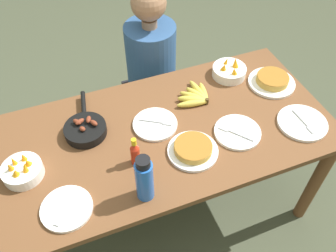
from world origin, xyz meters
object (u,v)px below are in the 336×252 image
at_px(frittata_plate_side, 193,149).
at_px(fruit_bowl_mango, 22,170).
at_px(fruit_bowl_citrus, 229,71).
at_px(empty_plate_far_right, 237,132).
at_px(banana_bunch, 196,97).
at_px(empty_plate_near_front, 302,123).
at_px(hot_sauce_bottle, 135,153).
at_px(empty_plate_mid_edge, 67,208).
at_px(frittata_plate_center, 272,81).
at_px(skillet, 85,129).
at_px(water_bottle, 144,179).
at_px(empty_plate_far_left, 155,124).
at_px(person_figure, 152,83).

bearing_deg(frittata_plate_side, fruit_bowl_mango, 168.31).
bearing_deg(fruit_bowl_citrus, empty_plate_far_right, -112.29).
xyz_separation_m(banana_bunch, empty_plate_near_front, (0.43, -0.37, -0.01)).
relative_size(empty_plate_near_front, fruit_bowl_mango, 1.39).
distance_m(banana_bunch, fruit_bowl_citrus, 0.28).
relative_size(banana_bunch, hot_sauce_bottle, 1.29).
relative_size(banana_bunch, empty_plate_near_front, 0.84).
distance_m(frittata_plate_side, empty_plate_near_front, 0.60).
bearing_deg(empty_plate_mid_edge, frittata_plate_center, 16.82).
height_order(frittata_plate_center, hot_sauce_bottle, hot_sauce_bottle).
height_order(banana_bunch, empty_plate_mid_edge, banana_bunch).
height_order(skillet, water_bottle, water_bottle).
bearing_deg(frittata_plate_side, banana_bunch, 63.12).
distance_m(fruit_bowl_mango, hot_sauce_bottle, 0.51).
bearing_deg(banana_bunch, hot_sauce_bottle, -146.85).
xyz_separation_m(frittata_plate_center, empty_plate_mid_edge, (-1.24, -0.38, -0.02)).
bearing_deg(frittata_plate_center, empty_plate_far_right, -144.35).
relative_size(empty_plate_far_right, water_bottle, 0.93).
bearing_deg(skillet, banana_bunch, -78.46).
relative_size(frittata_plate_side, fruit_bowl_mango, 1.34).
distance_m(frittata_plate_side, water_bottle, 0.33).
bearing_deg(fruit_bowl_mango, banana_bunch, 10.29).
xyz_separation_m(skillet, empty_plate_near_front, (1.05, -0.35, -0.02)).
xyz_separation_m(skillet, fruit_bowl_mango, (-0.32, -0.15, 0.01)).
relative_size(frittata_plate_center, empty_plate_far_left, 1.16).
height_order(empty_plate_near_front, fruit_bowl_mango, fruit_bowl_mango).
relative_size(skillet, fruit_bowl_citrus, 1.90).
height_order(banana_bunch, frittata_plate_side, frittata_plate_side).
xyz_separation_m(empty_plate_far_right, fruit_bowl_mango, (-1.03, 0.13, 0.03)).
relative_size(empty_plate_near_front, empty_plate_far_right, 1.08).
distance_m(frittata_plate_side, fruit_bowl_citrus, 0.62).
xyz_separation_m(frittata_plate_center, fruit_bowl_citrus, (-0.19, 0.15, 0.01)).
relative_size(frittata_plate_center, hot_sauce_bottle, 1.60).
bearing_deg(frittata_plate_side, water_bottle, -154.16).
height_order(fruit_bowl_citrus, water_bottle, water_bottle).
xyz_separation_m(water_bottle, person_figure, (0.36, 0.97, -0.39)).
distance_m(empty_plate_mid_edge, fruit_bowl_citrus, 1.17).
bearing_deg(empty_plate_near_front, empty_plate_far_left, 159.43).
bearing_deg(water_bottle, empty_plate_far_right, 17.02).
bearing_deg(frittata_plate_center, empty_plate_far_left, -175.28).
bearing_deg(frittata_plate_side, fruit_bowl_citrus, 46.03).
bearing_deg(skillet, empty_plate_far_right, -102.04).
bearing_deg(empty_plate_far_right, fruit_bowl_citrus, 67.71).
distance_m(hot_sauce_bottle, person_figure, 0.93).
bearing_deg(empty_plate_far_right, empty_plate_mid_edge, -172.57).
bearing_deg(empty_plate_mid_edge, frittata_plate_side, 7.96).
bearing_deg(empty_plate_mid_edge, water_bottle, -8.81).
bearing_deg(fruit_bowl_mango, fruit_bowl_citrus, 13.35).
height_order(empty_plate_near_front, fruit_bowl_citrus, fruit_bowl_citrus).
relative_size(fruit_bowl_citrus, water_bottle, 0.77).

